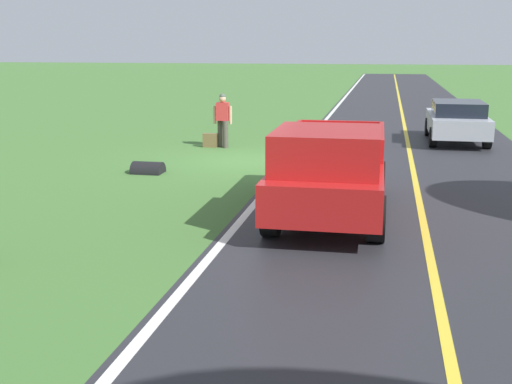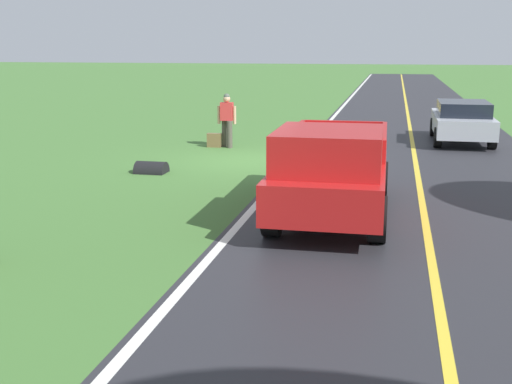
% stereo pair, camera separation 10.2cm
% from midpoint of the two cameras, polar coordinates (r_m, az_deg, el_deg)
% --- Properties ---
extents(ground_plane, '(200.00, 200.00, 0.00)m').
position_cam_midpoint_polar(ground_plane, '(18.46, -0.39, 2.78)').
color(ground_plane, '#427033').
extents(road_surface, '(7.17, 120.00, 0.00)m').
position_cam_midpoint_polar(road_surface, '(18.05, 14.27, 2.15)').
color(road_surface, '#28282D').
rests_on(road_surface, ground).
extents(lane_edge_line, '(0.16, 117.60, 0.00)m').
position_cam_midpoint_polar(lane_edge_line, '(18.23, 3.53, 2.64)').
color(lane_edge_line, silver).
rests_on(lane_edge_line, ground).
extents(lane_centre_line, '(0.14, 117.60, 0.00)m').
position_cam_midpoint_polar(lane_centre_line, '(18.05, 14.27, 2.16)').
color(lane_centre_line, gold).
rests_on(lane_centre_line, ground).
extents(hitchhiker_walking, '(0.62, 0.51, 1.75)m').
position_cam_midpoint_polar(hitchhiker_walking, '(20.92, -2.46, 6.68)').
color(hitchhiker_walking, '#4C473D').
rests_on(hitchhiker_walking, ground).
extents(suitcase_carried, '(0.47, 0.22, 0.45)m').
position_cam_midpoint_polar(suitcase_carried, '(21.02, -3.61, 4.63)').
color(suitcase_carried, brown).
rests_on(suitcase_carried, ground).
extents(pickup_truck_passing, '(2.14, 5.42, 1.82)m').
position_cam_midpoint_polar(pickup_truck_passing, '(12.27, 7.06, 2.09)').
color(pickup_truck_passing, '#B21919').
rests_on(pickup_truck_passing, ground).
extents(sedan_near_oncoming, '(1.95, 4.41, 1.41)m').
position_cam_midpoint_polar(sedan_near_oncoming, '(23.11, 18.03, 6.10)').
color(sedan_near_oncoming, '#B2B7C1').
rests_on(sedan_near_oncoming, ground).
extents(drainage_culvert, '(0.80, 0.60, 0.60)m').
position_cam_midpoint_polar(drainage_culvert, '(16.97, -9.14, 1.71)').
color(drainage_culvert, black).
rests_on(drainage_culvert, ground).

